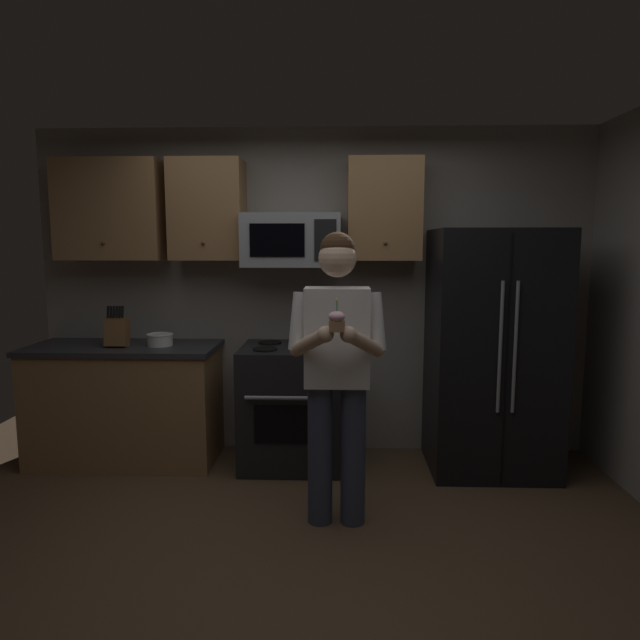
% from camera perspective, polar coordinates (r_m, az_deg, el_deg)
% --- Properties ---
extents(ground_plane, '(6.00, 6.00, 0.00)m').
position_cam_1_polar(ground_plane, '(3.27, -2.20, -23.34)').
color(ground_plane, brown).
extents(wall_back, '(4.40, 0.10, 2.60)m').
position_cam_1_polar(wall_back, '(4.57, -0.69, 2.83)').
color(wall_back, gray).
rests_on(wall_back, ground).
extents(oven_range, '(0.76, 0.70, 0.93)m').
position_cam_1_polar(oven_range, '(4.35, -2.91, -8.69)').
color(oven_range, black).
rests_on(oven_range, ground).
extents(microwave, '(0.74, 0.41, 0.40)m').
position_cam_1_polar(microwave, '(4.29, -2.89, 8.12)').
color(microwave, '#9EA0A5').
extents(refrigerator, '(0.90, 0.75, 1.80)m').
position_cam_1_polar(refrigerator, '(4.34, 17.15, -3.10)').
color(refrigerator, black).
rests_on(refrigerator, ground).
extents(cabinet_row_upper, '(2.78, 0.36, 0.76)m').
position_cam_1_polar(cabinet_row_upper, '(4.44, -10.42, 10.96)').
color(cabinet_row_upper, '#9E7247').
extents(counter_left, '(1.44, 0.66, 0.92)m').
position_cam_1_polar(counter_left, '(4.66, -19.19, -7.99)').
color(counter_left, '#9E7247').
rests_on(counter_left, ground).
extents(knife_block, '(0.16, 0.15, 0.32)m').
position_cam_1_polar(knife_block, '(4.50, -19.99, -1.08)').
color(knife_block, brown).
rests_on(knife_block, counter_left).
extents(bowl_large_white, '(0.20, 0.20, 0.09)m').
position_cam_1_polar(bowl_large_white, '(4.45, -16.02, -1.91)').
color(bowl_large_white, white).
rests_on(bowl_large_white, counter_left).
extents(person, '(0.60, 0.48, 1.76)m').
position_cam_1_polar(person, '(3.30, 1.74, -4.43)').
color(person, '#383F59').
rests_on(person, ground).
extents(cupcake, '(0.09, 0.09, 0.17)m').
position_cam_1_polar(cupcake, '(2.92, 1.73, -0.09)').
color(cupcake, '#A87F56').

